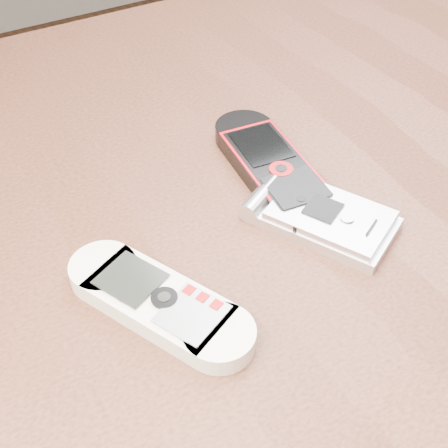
# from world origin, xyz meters

# --- Properties ---
(table) EXTENTS (1.20, 0.80, 0.75)m
(table) POSITION_xyz_m (0.00, 0.00, 0.64)
(table) COLOR black
(table) RESTS_ON ground
(nokia_white) EXTENTS (0.11, 0.15, 0.02)m
(nokia_white) POSITION_xyz_m (-0.07, -0.04, 0.76)
(nokia_white) COLOR white
(nokia_white) RESTS_ON table
(nokia_black_red) EXTENTS (0.07, 0.18, 0.02)m
(nokia_black_red) POSITION_xyz_m (0.08, 0.04, 0.76)
(nokia_black_red) COLOR black
(nokia_black_red) RESTS_ON table
(motorola_razr) EXTENTS (0.11, 0.13, 0.02)m
(motorola_razr) POSITION_xyz_m (0.08, -0.03, 0.76)
(motorola_razr) COLOR silver
(motorola_razr) RESTS_ON table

